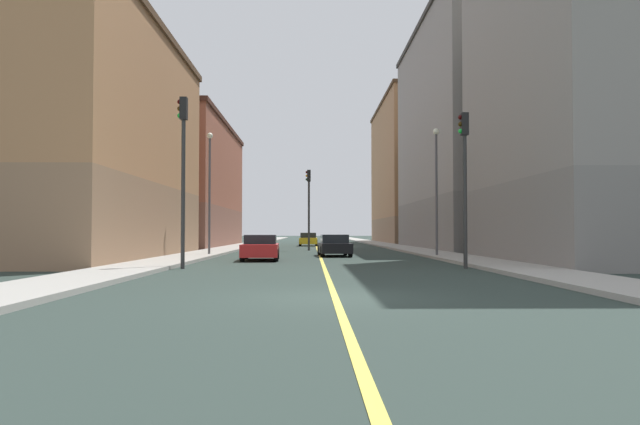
{
  "coord_description": "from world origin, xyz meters",
  "views": [
    {
      "loc": [
        -0.54,
        -13.77,
        1.48
      ],
      "look_at": [
        0.37,
        48.34,
        3.42
      ],
      "focal_mm": 34.34,
      "sensor_mm": 36.0,
      "label": 1
    }
  ],
  "objects_px": {
    "building_left_far": "(425,173)",
    "car_black": "(334,246)",
    "building_left_mid": "(487,136)",
    "street_lamp_right_near": "(210,180)",
    "building_right_corner": "(56,142)",
    "traffic_light_left_near": "(464,168)",
    "building_right_midblock": "(168,185)",
    "traffic_light_median_far": "(309,199)",
    "building_left_near": "(622,20)",
    "car_yellow": "(308,240)",
    "car_red": "(261,248)",
    "traffic_light_right_near": "(183,159)",
    "street_lamp_left_near": "(436,178)"
  },
  "relations": [
    {
      "from": "traffic_light_right_near",
      "to": "building_left_near",
      "type": "bearing_deg",
      "value": 13.12
    },
    {
      "from": "building_left_far",
      "to": "traffic_light_right_near",
      "type": "bearing_deg",
      "value": -109.9
    },
    {
      "from": "traffic_light_left_near",
      "to": "building_left_near",
      "type": "bearing_deg",
      "value": 27.83
    },
    {
      "from": "traffic_light_median_far",
      "to": "car_red",
      "type": "relative_size",
      "value": 1.37
    },
    {
      "from": "car_red",
      "to": "traffic_light_median_far",
      "type": "bearing_deg",
      "value": 81.38
    },
    {
      "from": "car_black",
      "to": "car_yellow",
      "type": "bearing_deg",
      "value": 93.67
    },
    {
      "from": "traffic_light_median_far",
      "to": "car_red",
      "type": "bearing_deg",
      "value": -98.62
    },
    {
      "from": "building_right_midblock",
      "to": "traffic_light_right_near",
      "type": "distance_m",
      "value": 36.51
    },
    {
      "from": "building_right_corner",
      "to": "car_yellow",
      "type": "xyz_separation_m",
      "value": [
        13.74,
        29.59,
        -5.77
      ]
    },
    {
      "from": "building_right_corner",
      "to": "car_red",
      "type": "relative_size",
      "value": 4.77
    },
    {
      "from": "traffic_light_right_near",
      "to": "car_red",
      "type": "xyz_separation_m",
      "value": [
        2.51,
        7.31,
        -3.73
      ]
    },
    {
      "from": "car_red",
      "to": "car_black",
      "type": "bearing_deg",
      "value": 51.97
    },
    {
      "from": "building_left_far",
      "to": "building_right_corner",
      "type": "relative_size",
      "value": 1.19
    },
    {
      "from": "street_lamp_right_near",
      "to": "car_red",
      "type": "bearing_deg",
      "value": -55.22
    },
    {
      "from": "traffic_light_left_near",
      "to": "car_red",
      "type": "distance_m",
      "value": 11.92
    },
    {
      "from": "building_left_mid",
      "to": "car_yellow",
      "type": "relative_size",
      "value": 5.68
    },
    {
      "from": "street_lamp_left_near",
      "to": "building_right_midblock",
      "type": "bearing_deg",
      "value": 130.4
    },
    {
      "from": "building_right_corner",
      "to": "traffic_light_left_near",
      "type": "xyz_separation_m",
      "value": [
        20.2,
        -9.25,
        -2.39
      ]
    },
    {
      "from": "building_left_near",
      "to": "building_left_mid",
      "type": "bearing_deg",
      "value": 90.0
    },
    {
      "from": "traffic_light_right_near",
      "to": "car_black",
      "type": "bearing_deg",
      "value": 62.32
    },
    {
      "from": "building_left_mid",
      "to": "traffic_light_median_far",
      "type": "xyz_separation_m",
      "value": [
        -15.29,
        -4.27,
        -5.6
      ]
    },
    {
      "from": "car_black",
      "to": "building_left_near",
      "type": "bearing_deg",
      "value": -29.44
    },
    {
      "from": "building_left_near",
      "to": "car_yellow",
      "type": "relative_size",
      "value": 5.29
    },
    {
      "from": "street_lamp_left_near",
      "to": "car_yellow",
      "type": "xyz_separation_m",
      "value": [
        -7.48,
        28.39,
        -3.89
      ]
    },
    {
      "from": "street_lamp_left_near",
      "to": "car_black",
      "type": "relative_size",
      "value": 1.56
    },
    {
      "from": "traffic_light_left_near",
      "to": "street_lamp_left_near",
      "type": "distance_m",
      "value": 10.51
    },
    {
      "from": "street_lamp_right_near",
      "to": "car_red",
      "type": "height_order",
      "value": "street_lamp_right_near"
    },
    {
      "from": "building_right_corner",
      "to": "traffic_light_left_near",
      "type": "distance_m",
      "value": 22.35
    },
    {
      "from": "building_right_corner",
      "to": "traffic_light_right_near",
      "type": "bearing_deg",
      "value": -46.1
    },
    {
      "from": "building_left_far",
      "to": "car_black",
      "type": "relative_size",
      "value": 5.58
    },
    {
      "from": "building_right_midblock",
      "to": "traffic_light_median_far",
      "type": "relative_size",
      "value": 4.02
    },
    {
      "from": "traffic_light_right_near",
      "to": "street_lamp_left_near",
      "type": "bearing_deg",
      "value": 40.3
    },
    {
      "from": "building_left_near",
      "to": "car_yellow",
      "type": "xyz_separation_m",
      "value": [
        -15.39,
        34.12,
        -11.12
      ]
    },
    {
      "from": "car_red",
      "to": "car_yellow",
      "type": "bearing_deg",
      "value": 85.77
    },
    {
      "from": "traffic_light_left_near",
      "to": "traffic_light_median_far",
      "type": "bearing_deg",
      "value": 105.25
    },
    {
      "from": "building_left_mid",
      "to": "street_lamp_right_near",
      "type": "xyz_separation_m",
      "value": [
        -21.22,
        -15.27,
        -5.1
      ]
    },
    {
      "from": "building_right_midblock",
      "to": "building_left_near",
      "type": "bearing_deg",
      "value": -46.46
    },
    {
      "from": "traffic_light_left_near",
      "to": "car_red",
      "type": "xyz_separation_m",
      "value": [
        -8.79,
        7.31,
        -3.39
      ]
    },
    {
      "from": "building_left_far",
      "to": "traffic_light_median_far",
      "type": "bearing_deg",
      "value": -115.15
    },
    {
      "from": "car_black",
      "to": "car_red",
      "type": "relative_size",
      "value": 1.01
    },
    {
      "from": "building_right_midblock",
      "to": "street_lamp_right_near",
      "type": "relative_size",
      "value": 3.48
    },
    {
      "from": "building_left_near",
      "to": "traffic_light_median_far",
      "type": "bearing_deg",
      "value": 129.4
    },
    {
      "from": "building_left_far",
      "to": "street_lamp_right_near",
      "type": "distance_m",
      "value": 48.69
    },
    {
      "from": "building_left_mid",
      "to": "traffic_light_right_near",
      "type": "distance_m",
      "value": 34.63
    },
    {
      "from": "traffic_light_left_near",
      "to": "car_red",
      "type": "height_order",
      "value": "traffic_light_left_near"
    },
    {
      "from": "building_right_corner",
      "to": "traffic_light_right_near",
      "type": "xyz_separation_m",
      "value": [
        8.9,
        -9.25,
        -2.05
      ]
    },
    {
      "from": "building_left_far",
      "to": "traffic_light_right_near",
      "type": "distance_m",
      "value": 59.65
    },
    {
      "from": "car_red",
      "to": "building_right_corner",
      "type": "bearing_deg",
      "value": 170.32
    },
    {
      "from": "car_black",
      "to": "car_red",
      "type": "bearing_deg",
      "value": -128.03
    },
    {
      "from": "building_left_near",
      "to": "building_left_far",
      "type": "xyz_separation_m",
      "value": [
        0.0,
        51.19,
        -2.52
      ]
    }
  ]
}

